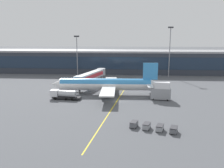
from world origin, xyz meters
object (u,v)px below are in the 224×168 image
object	(u,v)px
catering_lift	(161,91)
baggage_cart_2	(160,128)
fuel_tanker	(63,94)
main_airliner	(106,84)
baggage_cart_0	(134,124)
baggage_cart_1	(147,126)
baggage_cart_3	(174,130)

from	to	relation	value
catering_lift	baggage_cart_2	bearing A→B (deg)	-97.64
fuel_tanker	baggage_cart_2	size ratio (longest dim) A/B	3.67
main_airliner	baggage_cart_0	distance (m)	33.72
fuel_tanker	baggage_cart_2	bearing A→B (deg)	-40.72
main_airliner	baggage_cart_1	distance (m)	35.65
main_airliner	baggage_cart_3	distance (m)	39.99
baggage_cart_3	fuel_tanker	bearing A→B (deg)	140.95
catering_lift	baggage_cart_3	distance (m)	28.92
fuel_tanker	baggage_cart_0	distance (m)	34.27
baggage_cart_1	main_airliner	bearing A→B (deg)	111.49
catering_lift	baggage_cart_0	xyz separation A→B (m)	(-9.83, -25.90, -2.28)
catering_lift	baggage_cart_2	xyz separation A→B (m)	(-3.73, -27.85, -2.28)
main_airliner	baggage_cart_0	world-z (taller)	main_airliner
baggage_cart_0	baggage_cart_1	distance (m)	3.20
fuel_tanker	baggage_cart_1	distance (m)	37.15
fuel_tanker	catering_lift	size ratio (longest dim) A/B	1.54
baggage_cart_0	baggage_cart_2	bearing A→B (deg)	-17.74
catering_lift	baggage_cart_1	xyz separation A→B (m)	(-6.78, -26.87, -2.28)
baggage_cart_2	baggage_cart_3	world-z (taller)	same
main_airliner	baggage_cart_1	bearing A→B (deg)	-68.51
baggage_cart_0	baggage_cart_2	distance (m)	6.40
baggage_cart_3	baggage_cart_0	bearing A→B (deg)	162.26
catering_lift	baggage_cart_0	distance (m)	27.79
catering_lift	baggage_cart_1	distance (m)	27.81
baggage_cart_0	baggage_cart_1	size ratio (longest dim) A/B	1.00
baggage_cart_3	baggage_cart_1	bearing A→B (deg)	162.26
baggage_cart_1	baggage_cart_2	world-z (taller)	same
fuel_tanker	baggage_cart_3	size ratio (longest dim) A/B	3.67
main_airliner	baggage_cart_2	world-z (taller)	main_airliner
main_airliner	baggage_cart_1	xyz separation A→B (m)	(13.01, -33.04, -3.17)
main_airliner	catering_lift	distance (m)	20.75
main_airliner	catering_lift	bearing A→B (deg)	-17.31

